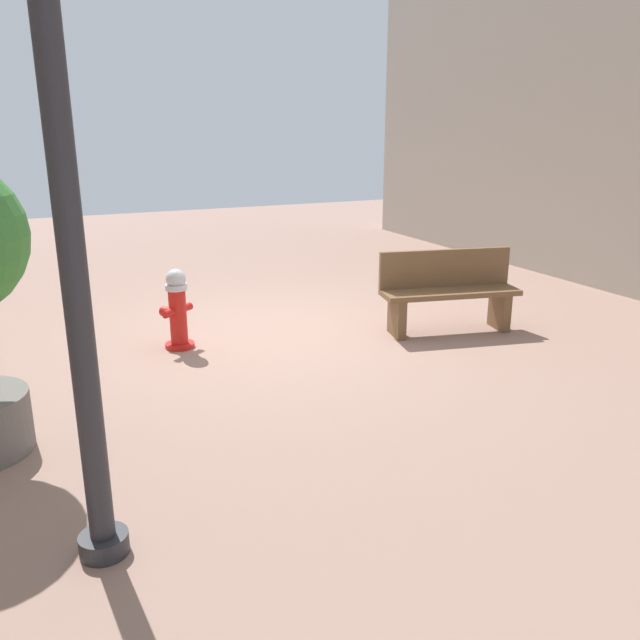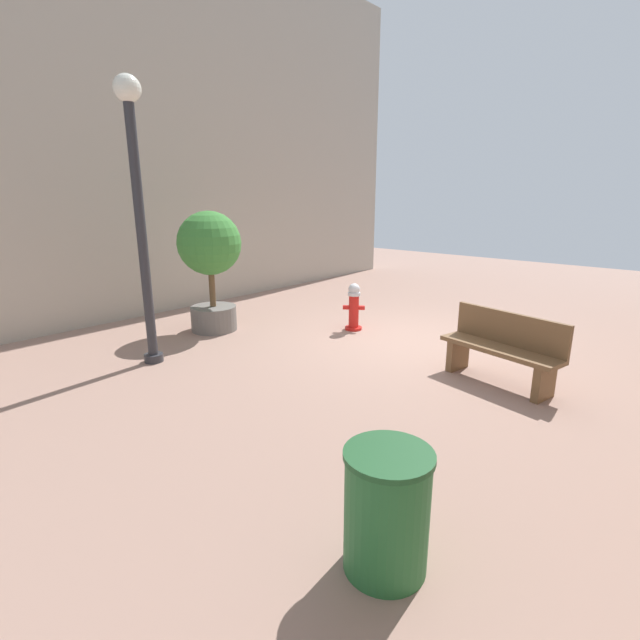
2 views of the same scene
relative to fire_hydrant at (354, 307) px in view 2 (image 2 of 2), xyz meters
name	(u,v)px [view 2 (image 2 of 2)]	position (x,y,z in m)	size (l,w,h in m)	color
ground_plane	(408,342)	(-1.17, 0.00, -0.44)	(23.40, 23.40, 0.00)	#9E7A6B
building_facade_right	(81,113)	(4.27, 2.70, 3.46)	(0.70, 18.00, 7.79)	#B2A899
fire_hydrant	(354,307)	(0.00, 0.00, 0.00)	(0.38, 0.37, 0.88)	red
bench_near	(502,347)	(-3.02, 0.73, 0.05)	(1.67, 0.78, 0.95)	brown
planter_tree	(210,257)	(1.95, 1.73, 0.93)	(1.14, 1.14, 2.18)	slate
street_lamp	(138,194)	(1.24, 3.38, 2.02)	(0.36, 0.36, 3.98)	#2D2D33
trash_bin	(387,511)	(-3.64, 4.47, 0.00)	(0.59, 0.59, 0.87)	#266633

